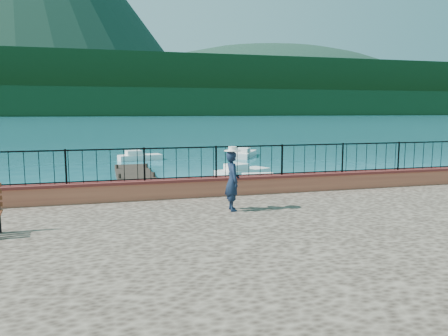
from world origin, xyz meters
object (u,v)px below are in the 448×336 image
person (232,181)px  boat_5 (244,152)px  boat_2 (243,170)px  boat_1 (272,181)px  boat_0 (96,208)px  boat_4 (140,155)px

person → boat_5: bearing=-15.8°
boat_2 → boat_5: same height
person → boat_1: 10.10m
boat_1 → person: bearing=-111.8°
person → boat_2: person is taller
person → boat_2: size_ratio=0.48×
boat_0 → boat_4: (3.02, 18.36, 0.00)m
boat_0 → boat_4: 18.60m
person → boat_2: (4.57, 13.18, -1.60)m
boat_0 → person: bearing=-41.5°
person → boat_0: person is taller
boat_1 → boat_5: 14.99m
boat_1 → boat_5: size_ratio=1.05×
boat_4 → boat_5: same height
boat_1 → boat_5: bearing=83.1°
person → boat_4: (-0.57, 23.23, -1.60)m
boat_2 → boat_4: (-5.14, 10.05, 0.00)m
person → boat_1: bearing=-24.8°
boat_1 → boat_4: (-5.23, 14.42, 0.00)m
person → boat_4: person is taller
boat_2 → boat_1: bearing=-112.2°
boat_1 → boat_2: bearing=97.2°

